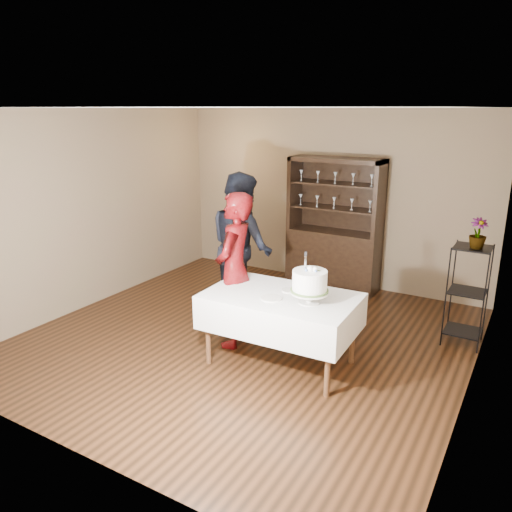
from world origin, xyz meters
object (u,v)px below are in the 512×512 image
Objects in this scene: plant_etagere at (467,291)px; potted_plant at (478,233)px; man at (242,246)px; china_hutch at (334,246)px; cake_table at (281,311)px; cake at (310,283)px; woman at (235,270)px.

potted_plant reaches higher than plant_etagere.
man is at bearing -168.11° from potted_plant.
china_hutch reaches higher than plant_etagere.
cake_table is at bearing -80.40° from china_hutch.
plant_etagere reaches higher than cake_table.
china_hutch is 3.70× the size of cake.
man reaches higher than potted_plant.
man is at bearing 145.42° from cake.
man is 3.58× the size of cake.
china_hutch is at bearing 106.57° from cake.
man is at bearing 139.21° from cake_table.
cake is (0.35, -0.06, 0.40)m from cake_table.
woman is at bearing 165.92° from cake_table.
woman is at bearing -151.04° from potted_plant.
cake is (1.04, -0.23, 0.11)m from woman.
cake_table is 0.78m from woman.
china_hutch is 1.03× the size of man.
plant_etagere is 2.22× the size of cake.
cake_table is 0.54m from cake.
plant_etagere is 3.49× the size of potted_plant.
china_hutch is 2.33m from plant_etagere.
cake reaches higher than cake_table.
cake_table is 3.00× the size of cake.
man is 1.71m from cake.
plant_etagere is at bearing 129.23° from potted_plant.
china_hutch is at bearing -76.19° from man.
woman is 1.08m from cake.
plant_etagere is 0.74× the size of cake_table.
cake is (0.79, -2.64, 0.35)m from china_hutch.
cake is at bearing -9.33° from cake_table.
cake_table is at bearing 63.70° from woman.
woman reaches higher than potted_plant.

